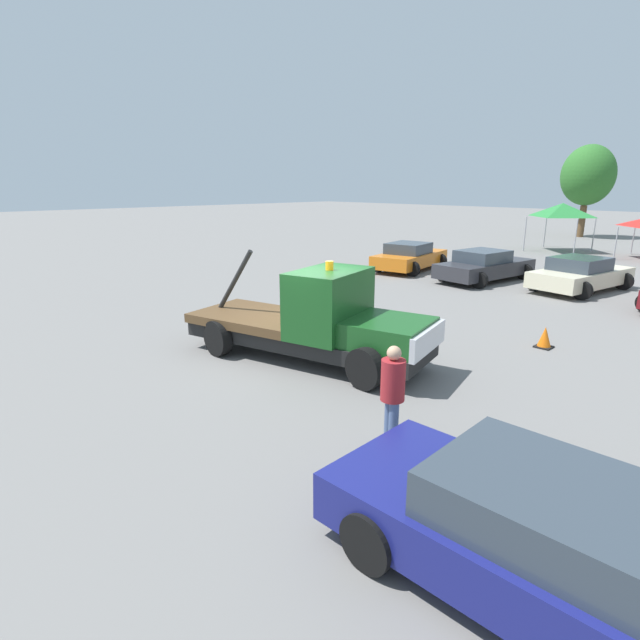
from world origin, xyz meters
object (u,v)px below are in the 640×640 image
tow_truck (319,323)px  foreground_car (562,550)px  traffic_cone (545,338)px  parked_car_cream (580,274)px  canopy_tent_green (562,210)px  person_near_truck (393,390)px  parked_car_charcoal (484,266)px  parked_car_orange (410,257)px  tree_left (588,176)px

tow_truck → foreground_car: bearing=-40.2°
traffic_cone → parked_car_cream: bearing=104.1°
foreground_car → canopy_tent_green: 30.04m
traffic_cone → person_near_truck: bearing=-86.4°
parked_car_charcoal → traffic_cone: 9.27m
parked_car_orange → person_near_truck: bearing=-154.5°
foreground_car → person_near_truck: person_near_truck is taller
canopy_tent_green → tree_left: (-2.26, 10.18, 2.17)m
parked_car_cream → traffic_cone: parked_car_cream is taller
tow_truck → parked_car_cream: 13.03m
foreground_car → traffic_cone: 8.83m
tow_truck → canopy_tent_green: (-4.17, 24.68, 1.58)m
person_near_truck → parked_car_cream: bearing=-137.2°
tree_left → traffic_cone: 31.84m
person_near_truck → tree_left: (-10.14, 36.83, 3.71)m
tow_truck → foreground_car: tow_truck is taller
person_near_truck → tree_left: size_ratio=0.24×
person_near_truck → traffic_cone: size_ratio=3.10×
tow_truck → parked_car_charcoal: (-2.39, 12.18, -0.29)m
tow_truck → parked_car_cream: (1.25, 12.97, -0.29)m
foreground_car → parked_car_charcoal: size_ratio=1.02×
parked_car_charcoal → tree_left: 23.39m
parked_car_cream → canopy_tent_green: 13.04m
parked_car_orange → parked_car_charcoal: (3.93, 0.03, 0.00)m
parked_car_orange → tree_left: (-0.10, 22.71, 4.04)m
parked_car_orange → canopy_tent_green: bearing=-19.7°
foreground_car → tow_truck: bearing=152.6°
person_near_truck → canopy_tent_green: (-7.88, 26.65, 1.54)m
traffic_cone → parked_car_orange: bearing=142.9°
canopy_tent_green → traffic_cone: size_ratio=5.58×
parked_car_charcoal → canopy_tent_green: (-1.77, 12.50, 1.87)m
parked_car_charcoal → parked_car_cream: bearing=-71.2°
parked_car_charcoal → canopy_tent_green: bearing=14.7°
tow_truck → canopy_tent_green: canopy_tent_green is taller
parked_car_charcoal → person_near_truck: bearing=-150.0°
person_near_truck → traffic_cone: (-0.43, 6.84, -0.73)m
traffic_cone → parked_car_charcoal: bearing=127.9°
foreground_car → parked_car_orange: 20.21m
person_near_truck → canopy_tent_green: canopy_tent_green is taller
tow_truck → tree_left: bearing=85.7°
person_near_truck → traffic_cone: person_near_truck is taller
person_near_truck → foreground_car: bearing=101.1°
traffic_cone → foreground_car: bearing=-66.6°
canopy_tent_green → tree_left: 10.65m
person_near_truck → tow_truck: bearing=-84.5°
parked_car_orange → foreground_car: bearing=-149.4°
tree_left → parked_car_charcoal: bearing=-79.9°
person_near_truck → canopy_tent_green: bearing=-130.1°
tow_truck → parked_car_cream: bearing=69.7°
foreground_car → tree_left: (-13.21, 38.09, 4.04)m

